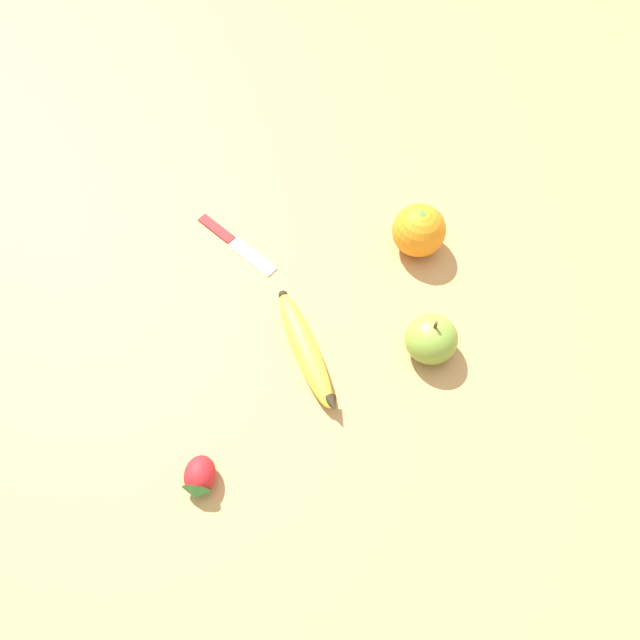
% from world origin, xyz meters
% --- Properties ---
extents(ground_plane, '(3.00, 3.00, 0.00)m').
position_xyz_m(ground_plane, '(0.00, 0.00, 0.00)').
color(ground_plane, tan).
extents(banana, '(0.10, 0.20, 0.04)m').
position_xyz_m(banana, '(0.03, 0.06, 0.02)').
color(banana, yellow).
rests_on(banana, ground_plane).
extents(orange, '(0.08, 0.08, 0.08)m').
position_xyz_m(orange, '(-0.15, -0.13, 0.04)').
color(orange, orange).
rests_on(orange, ground_plane).
extents(strawberry, '(0.05, 0.06, 0.04)m').
position_xyz_m(strawberry, '(0.18, 0.24, 0.02)').
color(strawberry, red).
rests_on(strawberry, ground_plane).
extents(apple, '(0.08, 0.08, 0.08)m').
position_xyz_m(apple, '(-0.14, 0.05, 0.03)').
color(apple, olive).
rests_on(apple, ground_plane).
extents(paring_knife, '(0.13, 0.13, 0.01)m').
position_xyz_m(paring_knife, '(0.14, -0.15, 0.00)').
color(paring_knife, silver).
rests_on(paring_knife, ground_plane).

